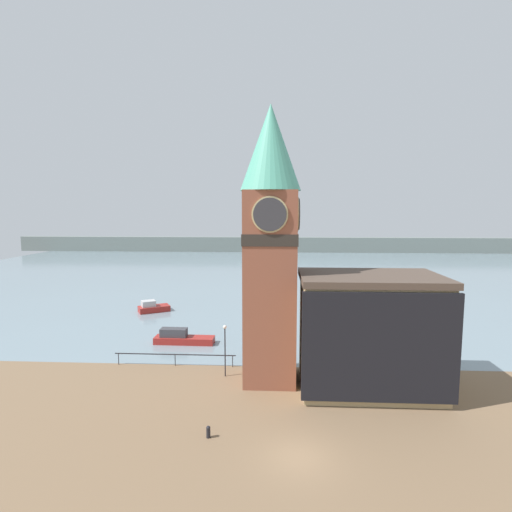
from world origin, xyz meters
TOP-DOWN VIEW (x-y plane):
  - ground_plane at (0.00, 0.00)m, footprint 160.00×160.00m
  - water at (0.00, 73.17)m, footprint 160.00×120.00m
  - far_shoreline at (0.00, 113.17)m, footprint 180.00×3.00m
  - pier_railing at (-10.46, 12.92)m, footprint 11.05×0.08m
  - clock_tower at (-1.84, 10.35)m, footprint 4.79×4.79m
  - pier_building at (5.93, 9.32)m, footprint 10.93×7.32m
  - boat_near at (-11.36, 19.03)m, footprint 6.31×1.72m
  - boat_far at (-18.52, 31.94)m, footprint 4.61×3.82m
  - mooring_bollard_near at (-5.48, 1.66)m, footprint 0.27×0.27m
  - lamp_post at (-5.63, 10.88)m, footprint 0.32×0.32m

SIDE VIEW (x-z plane):
  - water at x=0.00m, z-range 0.00..0.00m
  - ground_plane at x=0.00m, z-range 0.00..0.00m
  - mooring_bollard_near at x=-5.48m, z-range 0.03..0.80m
  - boat_near at x=-11.36m, z-range -0.22..1.37m
  - boat_far at x=-18.52m, z-range -0.21..1.39m
  - pier_railing at x=-10.46m, z-range 0.41..1.50m
  - far_shoreline at x=0.00m, z-range 0.00..5.00m
  - lamp_post at x=-5.63m, z-range 0.83..5.28m
  - pier_building at x=5.93m, z-range 0.02..9.08m
  - clock_tower at x=-1.84m, z-range 0.70..22.88m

